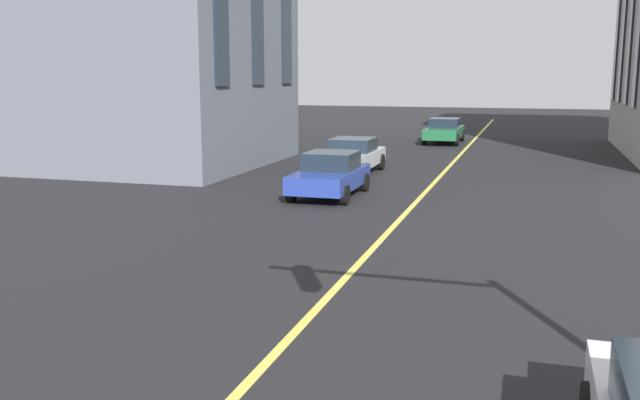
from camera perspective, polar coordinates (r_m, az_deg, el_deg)
The scene contains 4 objects.
lane_centre_line at distance 21.44m, azimuth 7.78°, elevation -0.20°, with size 80.00×0.16×0.01m.
car_blue_parked_a at distance 22.26m, azimuth 0.82°, elevation 2.09°, with size 3.90×1.89×1.40m.
car_green_near at distance 39.94m, azimuth 10.06°, elevation 5.59°, with size 4.40×1.95×1.37m.
car_silver_far at distance 27.30m, azimuth 2.59°, elevation 3.62°, with size 4.40×1.95×1.37m.
Camera 1 is at (-0.83, -3.31, 3.88)m, focal length 39.39 mm.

